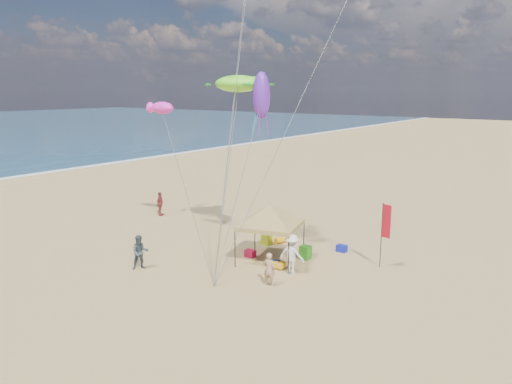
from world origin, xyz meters
TOP-DOWN VIEW (x-y plane):
  - ground at (0.00, 0.00)m, footprint 280.00×280.00m
  - canopy_tent at (-0.38, 4.76)m, footprint 5.39×5.39m
  - feather_flag at (4.64, 7.29)m, footprint 0.50×0.14m
  - cooler_red at (-1.63, 4.69)m, footprint 0.54×0.38m
  - cooler_blue at (1.88, 8.33)m, footprint 0.54×0.38m
  - bag_navy at (0.20, 4.29)m, footprint 0.69×0.54m
  - bag_orange at (-1.66, 7.60)m, footprint 0.54×0.69m
  - chair_green at (0.88, 6.16)m, footprint 0.50×0.50m
  - chair_yellow at (-2.16, 6.95)m, footprint 0.50×0.50m
  - crate_grey at (0.65, 3.19)m, footprint 0.34×0.30m
  - beach_cart at (0.39, 4.16)m, footprint 0.90×0.50m
  - person_near_a at (1.37, 2.14)m, footprint 0.59×0.41m
  - person_near_b at (-4.91, 0.09)m, footprint 1.02×1.06m
  - person_near_c at (1.38, 4.01)m, footprint 1.33×0.87m
  - person_far_a at (-11.94, 7.87)m, footprint 0.79×1.08m
  - turtle_kite at (-3.62, 6.28)m, footprint 3.33×3.00m
  - fish_kite at (-9.04, 5.76)m, footprint 1.85×1.27m
  - squid_kite at (-1.75, 5.84)m, footprint 0.98×0.98m

SIDE VIEW (x-z plane):
  - ground at x=0.00m, z-range 0.00..0.00m
  - crate_grey at x=0.65m, z-range 0.00..0.28m
  - bag_navy at x=0.20m, z-range 0.00..0.36m
  - bag_orange at x=-1.66m, z-range 0.00..0.36m
  - cooler_red at x=-1.63m, z-range 0.00..0.38m
  - cooler_blue at x=1.88m, z-range 0.00..0.38m
  - beach_cart at x=0.39m, z-range 0.08..0.32m
  - chair_green at x=0.88m, z-range 0.00..0.70m
  - chair_yellow at x=-2.16m, z-range 0.00..0.70m
  - person_near_a at x=1.37m, z-range 0.00..1.55m
  - person_far_a at x=-11.94m, z-range 0.00..1.70m
  - person_near_b at x=-4.91m, z-range 0.00..1.72m
  - person_near_c at x=1.38m, z-range 0.00..1.93m
  - feather_flag at x=4.64m, z-range 0.54..3.84m
  - canopy_tent at x=-0.38m, z-range 1.15..4.60m
  - fish_kite at x=-9.04m, z-range 7.21..7.96m
  - squid_kite at x=-1.75m, z-range 7.18..9.58m
  - turtle_kite at x=-3.62m, z-range 8.52..9.43m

